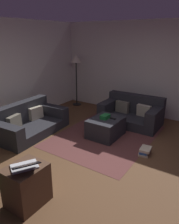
% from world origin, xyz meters
% --- Properties ---
extents(ground_plane, '(6.40, 6.40, 0.00)m').
position_xyz_m(ground_plane, '(0.00, 0.00, 0.00)').
color(ground_plane, brown).
extents(corner_partition, '(0.12, 6.40, 2.60)m').
position_xyz_m(corner_partition, '(3.14, 0.00, 1.30)').
color(corner_partition, silver).
rests_on(corner_partition, ground_plane).
extents(couch_left, '(1.79, 1.07, 0.69)m').
position_xyz_m(couch_left, '(0.32, 2.25, 0.26)').
color(couch_left, '#26262B').
rests_on(couch_left, ground_plane).
extents(couch_right, '(0.93, 1.52, 0.72)m').
position_xyz_m(couch_right, '(2.25, 0.44, 0.28)').
color(couch_right, '#26262B').
rests_on(couch_right, ground_plane).
extents(ottoman, '(0.81, 0.64, 0.43)m').
position_xyz_m(ottoman, '(1.17, 0.61, 0.21)').
color(ottoman, '#26262B').
rests_on(ottoman, ground_plane).
extents(gift_box, '(0.22, 0.16, 0.09)m').
position_xyz_m(gift_box, '(1.16, 0.63, 0.47)').
color(gift_box, '#19662D').
rests_on(gift_box, ottoman).
extents(tv_remote, '(0.07, 0.17, 0.02)m').
position_xyz_m(tv_remote, '(1.25, 0.49, 0.44)').
color(tv_remote, black).
rests_on(tv_remote, ottoman).
extents(side_table, '(0.52, 0.44, 0.58)m').
position_xyz_m(side_table, '(-1.26, 0.45, 0.29)').
color(side_table, '#4C3323').
rests_on(side_table, ground_plane).
extents(laptop, '(0.48, 0.49, 0.17)m').
position_xyz_m(laptop, '(-1.29, 0.40, 0.63)').
color(laptop, silver).
rests_on(laptop, side_table).
extents(book_stack, '(0.33, 0.27, 0.14)m').
position_xyz_m(book_stack, '(0.89, -0.43, 0.07)').
color(book_stack, beige).
rests_on(book_stack, ground_plane).
extents(corner_lamp, '(0.36, 0.36, 1.64)m').
position_xyz_m(corner_lamp, '(2.71, 2.61, 1.39)').
color(corner_lamp, black).
rests_on(corner_lamp, ground_plane).
extents(area_rug, '(2.60, 2.00, 0.01)m').
position_xyz_m(area_rug, '(1.17, 0.61, 0.00)').
color(area_rug, brown).
rests_on(area_rug, ground_plane).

